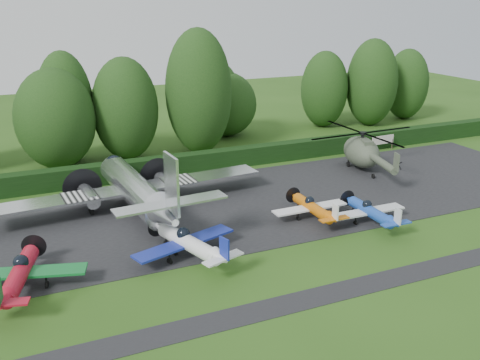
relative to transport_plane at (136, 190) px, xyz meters
name	(u,v)px	position (x,y,z in m)	size (l,w,h in m)	color
ground	(276,256)	(7.29, -11.89, -2.16)	(160.00, 160.00, 0.00)	#284C15
apron	(224,208)	(7.29, -1.89, -2.16)	(70.00, 18.00, 0.01)	black
taxiway_verge	(320,296)	(7.29, -17.89, -2.16)	(70.00, 2.00, 0.00)	black
hedgerow	(185,173)	(7.29, 9.11, -2.16)	(90.00, 1.60, 2.00)	black
transport_plane	(136,190)	(0.00, 0.00, 0.00)	(24.22, 18.58, 7.76)	silver
light_plane_red	(19,274)	(-9.71, -9.84, -0.89)	(7.98, 8.39, 3.07)	#AA0F23
light_plane_white	(189,243)	(1.44, -9.84, -0.89)	(7.95, 8.36, 3.05)	white
light_plane_orange	(313,208)	(13.14, -7.19, -1.10)	(6.63, 6.97, 2.55)	#C6620B
light_plane_blue	(371,212)	(17.01, -9.85, -1.09)	(6.69, 7.04, 2.57)	#1C47AB
helicopter	(362,149)	(25.10, 2.64, 0.03)	(12.69, 14.86, 4.09)	#404938
sign_board	(383,141)	(31.84, 7.68, -0.91)	(3.29, 0.12, 1.85)	#3F3326
tree_1	(125,109)	(2.98, 16.69, 3.60)	(7.33, 7.33, 11.55)	black
tree_2	(55,119)	(-4.58, 16.33, 3.21)	(8.41, 8.41, 10.78)	black
tree_3	(372,83)	(38.67, 19.56, 3.95)	(7.19, 7.19, 12.26)	black
tree_4	(406,84)	(46.14, 21.01, 3.05)	(6.43, 6.43, 10.46)	black
tree_7	(324,89)	(32.06, 21.51, 3.15)	(6.57, 6.57, 10.65)	black
tree_8	(199,92)	(11.36, 15.71, 5.07)	(7.69, 7.69, 14.50)	black
tree_9	(220,99)	(16.72, 22.73, 2.65)	(5.49, 5.49, 9.66)	black
tree_10	(225,104)	(17.25, 22.26, 2.07)	(8.39, 8.39, 8.48)	black
tree_11	(66,107)	(-3.20, 18.49, 3.96)	(6.17, 6.17, 12.29)	black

